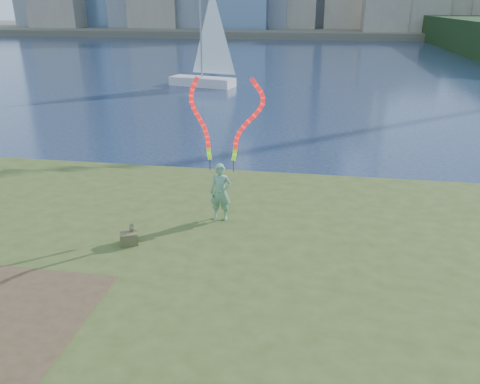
# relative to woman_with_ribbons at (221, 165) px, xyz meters

# --- Properties ---
(ground) EXTENTS (320.00, 320.00, 0.00)m
(ground) POSITION_rel_woman_with_ribbons_xyz_m (-0.91, -1.36, -2.25)
(ground) COLOR #1A2741
(ground) RESTS_ON ground
(grassy_knoll) EXTENTS (20.00, 18.00, 0.80)m
(grassy_knoll) POSITION_rel_woman_with_ribbons_xyz_m (-0.91, -3.65, -1.91)
(grassy_knoll) COLOR #39491A
(grassy_knoll) RESTS_ON ground
(far_shore) EXTENTS (320.00, 40.00, 1.20)m
(far_shore) POSITION_rel_woman_with_ribbons_xyz_m (-0.91, 93.64, -1.65)
(far_shore) COLOR #514C3C
(far_shore) RESTS_ON ground
(woman_with_ribbons) EXTENTS (1.99, 0.36, 3.87)m
(woman_with_ribbons) POSITION_rel_woman_with_ribbons_xyz_m (0.00, 0.00, 0.00)
(woman_with_ribbons) COLOR #15692D
(woman_with_ribbons) RESTS_ON grassy_knoll
(canvas_bag) EXTENTS (0.46, 0.52, 0.37)m
(canvas_bag) POSITION_rel_woman_with_ribbons_xyz_m (-1.81, -1.69, -1.29)
(canvas_bag) COLOR brown
(canvas_bag) RESTS_ON grassy_knoll
(sailboat) EXTENTS (5.36, 2.84, 8.07)m
(sailboat) POSITION_rel_woman_with_ribbons_xyz_m (-6.25, 24.64, -0.86)
(sailboat) COLOR silver
(sailboat) RESTS_ON ground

